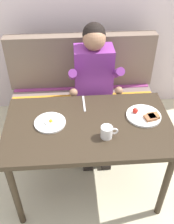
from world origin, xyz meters
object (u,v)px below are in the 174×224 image
(person, at_px, (94,78))
(knife, at_px, (84,104))
(plate_breakfast, at_px, (145,116))
(table, at_px, (88,133))
(plate_eggs, at_px, (50,122))
(couch, at_px, (83,104))
(coffee_mug, at_px, (107,132))

(person, height_order, knife, person)
(plate_breakfast, bearing_deg, knife, 156.09)
(table, distance_m, plate_eggs, 0.29)
(couch, relative_size, knife, 7.20)
(plate_breakfast, height_order, knife, plate_breakfast)
(plate_eggs, relative_size, coffee_mug, 1.90)
(person, distance_m, knife, 0.37)
(coffee_mug, bearing_deg, knife, 109.02)
(couch, xyz_separation_m, plate_eggs, (-0.27, -0.74, 0.41))
(person, height_order, plate_breakfast, person)
(person, height_order, coffee_mug, person)
(couch, xyz_separation_m, person, (0.10, -0.17, 0.41))
(plate_eggs, xyz_separation_m, coffee_mug, (0.39, -0.16, 0.04))
(person, bearing_deg, table, -99.21)
(couch, height_order, coffee_mug, couch)
(couch, distance_m, person, 0.46)
(table, xyz_separation_m, coffee_mug, (0.11, -0.14, 0.13))
(table, distance_m, plate_breakfast, 0.43)
(plate_breakfast, relative_size, knife, 1.28)
(table, height_order, couch, couch)
(plate_breakfast, height_order, coffee_mug, coffee_mug)
(knife, bearing_deg, table, -86.50)
(plate_eggs, bearing_deg, coffee_mug, -22.99)
(coffee_mug, bearing_deg, couch, 97.13)
(plate_breakfast, distance_m, coffee_mug, 0.36)
(plate_breakfast, bearing_deg, person, 120.76)
(table, bearing_deg, knife, 94.08)
(table, distance_m, person, 0.60)
(couch, xyz_separation_m, plate_breakfast, (0.42, -0.72, 0.41))
(couch, bearing_deg, plate_eggs, -110.40)
(coffee_mug, height_order, knife, coffee_mug)
(couch, relative_size, person, 1.19)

